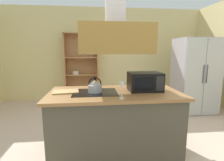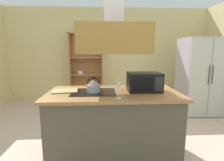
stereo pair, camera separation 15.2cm
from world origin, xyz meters
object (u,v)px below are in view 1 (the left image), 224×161
Objects in this scene: dish_cabinet at (82,71)px; microwave at (145,81)px; refrigerator at (195,76)px; kettle at (95,86)px; cutting_board at (66,92)px; wine_glass_on_counter at (122,86)px.

dish_cabinet is 2.92m from microwave.
refrigerator reaches higher than microwave.
kettle is (0.35, -2.76, 0.12)m from dish_cabinet.
dish_cabinet is 4.24× the size of microwave.
cutting_board is (-0.05, -2.71, 0.04)m from dish_cabinet.
dish_cabinet is at bearing 88.98° from cutting_board.
refrigerator is at bearing 41.97° from wine_glass_on_counter.
dish_cabinet reaches higher than cutting_board.
refrigerator is 3.80× the size of microwave.
kettle is 0.71m from microwave.
microwave is at bearing 3.75° from kettle.
kettle is at bearing -82.75° from dish_cabinet.
microwave is at bearing 44.07° from wine_glass_on_counter.
dish_cabinet reaches higher than refrigerator.
refrigerator reaches higher than kettle.
dish_cabinet reaches higher than microwave.
wine_glass_on_counter is (-2.08, -1.87, 0.18)m from refrigerator.
dish_cabinet is 2.71m from cutting_board.
cutting_board is at bearing 179.71° from microwave.
refrigerator is 2.25m from microwave.
cutting_board is (-2.79, -1.48, 0.03)m from refrigerator.
cutting_board is (-0.40, 0.05, -0.08)m from kettle.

